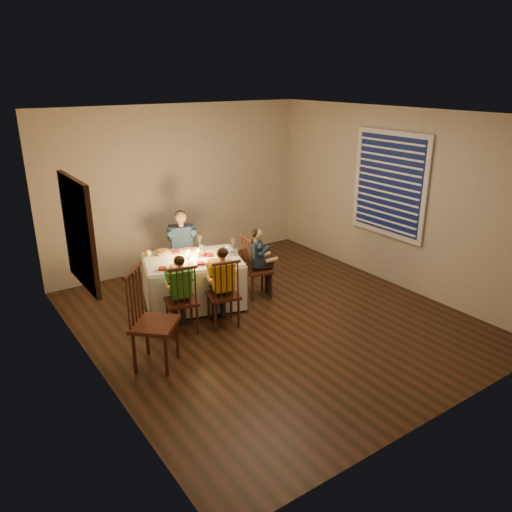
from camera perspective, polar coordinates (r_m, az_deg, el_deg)
ground at (r=6.61m, az=1.61°, el=-7.15°), size 5.00×5.00×0.00m
wall_left at (r=5.18m, az=-18.77°, el=-0.49°), size 0.02×5.00×2.60m
wall_right at (r=7.63m, az=15.57°, el=6.32°), size 0.02×5.00×2.60m
wall_back at (r=8.21m, az=-8.74°, el=7.77°), size 4.50×0.02×2.60m
ceiling at (r=5.89m, az=1.87°, el=15.95°), size 5.00×5.00×0.00m
dining_table at (r=6.86m, az=-7.22°, el=-1.81°), size 1.52×1.29×0.65m
chair_adult at (r=7.69m, az=-8.20°, el=-3.27°), size 0.49×0.48×0.92m
chair_near_left at (r=6.37m, az=-8.34°, el=-8.49°), size 0.45×0.44×0.92m
chair_near_right at (r=6.48m, az=-3.71°, el=-7.78°), size 0.45×0.44×0.92m
chair_end at (r=7.24m, az=0.16°, el=-4.59°), size 0.43×0.44×0.92m
chair_extra at (r=5.75m, az=-11.16°, el=-12.08°), size 0.64×0.64×1.13m
adult at (r=7.69m, az=-8.20°, el=-3.27°), size 0.51×0.50×1.16m
child_green at (r=6.37m, az=-8.34°, el=-8.49°), size 0.38×0.36×1.01m
child_yellow at (r=6.48m, az=-3.71°, el=-7.78°), size 0.40×0.38×1.05m
child_teal at (r=7.24m, az=0.16°, el=-4.59°), size 0.35×0.37×1.02m
setting_adult at (r=7.07m, az=-7.69°, el=0.61°), size 0.33×0.33×0.02m
setting_green at (r=6.49m, az=-9.06°, el=-1.29°), size 0.33×0.33×0.02m
setting_yellow at (r=6.61m, az=-4.81°, el=-0.71°), size 0.33×0.33×0.02m
setting_teal at (r=6.90m, az=-3.89°, el=0.25°), size 0.33×0.33×0.02m
candle_left at (r=6.77m, az=-7.69°, el=0.07°), size 0.06×0.06×0.10m
candle_right at (r=6.79m, az=-6.60°, el=0.18°), size 0.06×0.06×0.10m
squash at (r=6.97m, az=-12.25°, el=0.33°), size 0.09×0.09×0.09m
orange_fruit at (r=6.85m, az=-6.12°, el=0.29°), size 0.08×0.08×0.08m
serving_bowl at (r=7.00m, az=-10.64°, el=0.36°), size 0.28×0.28×0.05m
wall_mirror at (r=5.40m, az=-19.59°, el=2.50°), size 0.06×0.95×1.15m
window_blinds at (r=7.62m, az=14.93°, el=7.90°), size 0.07×1.34×1.54m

